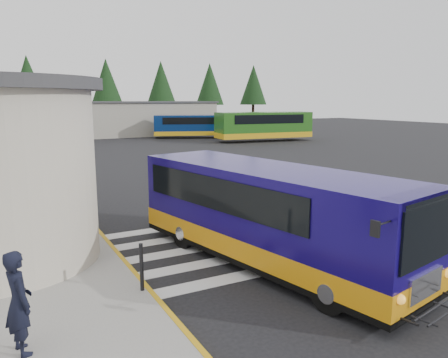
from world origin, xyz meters
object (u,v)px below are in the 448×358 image
transit_bus (269,218)px  far_bus_a (192,125)px  pedestrian_a (19,302)px  far_bus_b (264,125)px  pedestrian_b (46,244)px  bollard (142,267)px

transit_bus → far_bus_a: bearing=57.5°
pedestrian_a → far_bus_b: bearing=-53.8°
pedestrian_b → far_bus_b: far_bus_b is taller
far_bus_a → far_bus_b: size_ratio=0.85×
pedestrian_b → far_bus_b: 37.90m
transit_bus → far_bus_b: size_ratio=0.91×
far_bus_b → bollard: bearing=149.2°
pedestrian_a → far_bus_b: (25.81, 31.66, 0.67)m
bollard → transit_bus: bearing=5.8°
far_bus_b → far_bus_a: bearing=41.6°
bollard → far_bus_a: far_bus_a is taller
pedestrian_b → far_bus_b: (25.03, 28.46, 0.73)m
transit_bus → pedestrian_b: 5.66m
pedestrian_a → far_bus_a: size_ratio=0.20×
transit_bus → far_bus_a: 39.91m
bollard → far_bus_b: size_ratio=0.10×
transit_bus → pedestrian_a: (-6.26, -1.79, -0.20)m
far_bus_a → pedestrian_b: bearing=171.9°
pedestrian_a → bollard: size_ratio=1.64×
bollard → far_bus_a: bearing=64.2°
pedestrian_a → far_bus_a: 44.15m
pedestrian_a → bollard: (2.57, 1.41, -0.36)m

